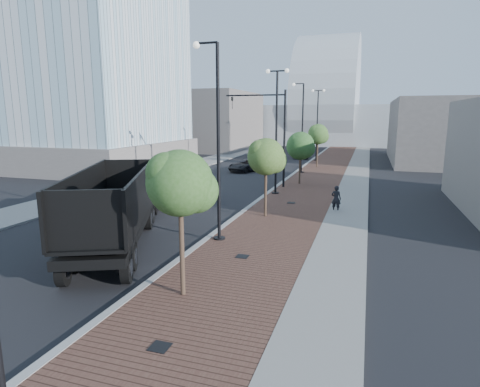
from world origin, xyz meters
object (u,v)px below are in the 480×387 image
(dark_car_mid, at_px, (247,165))
(pedestrian, at_px, (336,199))
(dump_truck, at_px, (128,200))
(white_sedan, at_px, (180,191))

(dark_car_mid, relative_size, pedestrian, 2.81)
(dump_truck, distance_m, pedestrian, 12.56)
(white_sedan, bearing_deg, dark_car_mid, 77.10)
(white_sedan, height_order, dark_car_mid, white_sedan)
(white_sedan, xyz_separation_m, pedestrian, (10.57, 0.52, 0.00))
(dump_truck, relative_size, dark_car_mid, 2.86)
(dump_truck, xyz_separation_m, white_sedan, (-0.18, 6.53, -0.68))
(white_sedan, relative_size, dark_car_mid, 1.07)
(dump_truck, bearing_deg, pedestrian, 9.70)
(dump_truck, bearing_deg, white_sedan, 67.17)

